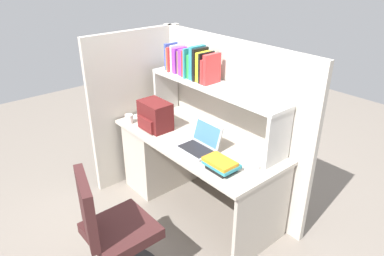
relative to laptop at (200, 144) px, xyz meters
The scene contains 12 objects.
ground_plane 0.80m from the laptop, 149.23° to the left, with size 8.00×8.00×0.00m, color slate.
desk 0.67m from the laptop, behind, with size 1.60×0.70×0.73m.
cubicle_partition_rear 0.50m from the laptop, 108.46° to the left, with size 1.84×0.05×1.55m, color #BCB5A8.
cubicle_partition_left 1.01m from the laptop, behind, with size 0.05×1.06×1.55m, color #BCB5A8.
overhead_hutch 0.45m from the laptop, 118.29° to the left, with size 1.44×0.28×0.45m.
reference_books_on_shelf 0.76m from the laptop, 147.34° to the left, with size 0.60×0.19×0.29m.
laptop is the anchor object (origin of this frame).
backpack 0.57m from the laptop, behind, with size 0.30×0.23×0.26m.
computer_mouse 0.49m from the laptop, ahead, with size 0.06×0.10×0.03m, color silver.
paper_cup 0.84m from the laptop, 167.55° to the right, with size 0.08×0.08×0.09m, color white.
desk_book_stack 0.35m from the laptop, 15.40° to the right, with size 0.25×0.18×0.08m.
office_chair 0.99m from the laptop, 82.47° to the right, with size 0.52×0.54×0.93m.
Camera 1 is at (2.06, -1.80, 2.17)m, focal length 33.18 mm.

